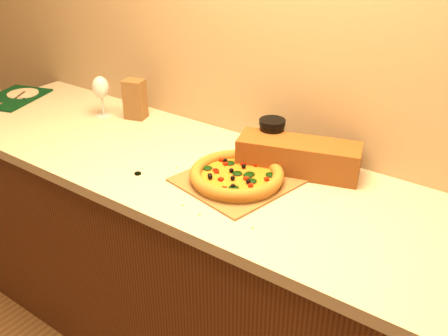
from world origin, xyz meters
TOP-DOWN VIEW (x-y plane):
  - cabinet at (0.00, 1.43)m, footprint 2.80×0.65m
  - countertop at (0.00, 1.43)m, footprint 2.84×0.68m
  - pizza_peel at (-0.03, 1.44)m, footprint 0.40×0.53m
  - pizza at (-0.04, 1.41)m, footprint 0.32×0.32m
  - cutting_board at (-1.37, 1.45)m, footprint 0.31×0.37m
  - bottle_cap at (-0.35, 1.25)m, footprint 0.03×0.03m
  - rolling_pin at (0.02, 1.62)m, footprint 0.35×0.19m
  - bread_bag at (0.09, 1.60)m, footprint 0.44×0.25m
  - wine_glass at (-0.85, 1.55)m, footprint 0.07×0.07m
  - paper_bag at (-0.72, 1.62)m, footprint 0.10×0.09m
  - dark_jar at (-0.04, 1.63)m, footprint 0.09×0.09m
  - side_plate at (-1.37, 1.50)m, footprint 0.16×0.16m

SIDE VIEW (x-z plane):
  - cabinet at x=0.00m, z-range 0.00..0.86m
  - countertop at x=0.00m, z-range 0.86..0.90m
  - bottle_cap at x=-0.35m, z-range 0.90..0.91m
  - pizza_peel at x=-0.03m, z-range 0.90..0.91m
  - cutting_board at x=-1.37m, z-range 0.89..0.92m
  - side_plate at x=-1.37m, z-range 0.90..0.91m
  - rolling_pin at x=0.02m, z-range 0.90..0.95m
  - pizza at x=-0.04m, z-range 0.91..0.95m
  - bread_bag at x=0.09m, z-range 0.90..1.01m
  - dark_jar at x=-0.04m, z-range 0.90..1.05m
  - paper_bag at x=-0.72m, z-range 0.90..1.07m
  - wine_glass at x=-0.85m, z-range 0.94..1.12m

